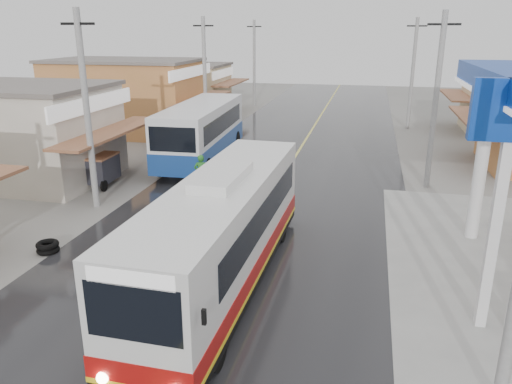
% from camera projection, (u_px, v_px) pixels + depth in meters
% --- Properties ---
extents(ground, '(120.00, 120.00, 0.00)m').
position_uv_depth(ground, '(171.00, 358.00, 11.49)').
color(ground, slate).
rests_on(ground, ground).
extents(road, '(12.00, 90.00, 0.02)m').
position_uv_depth(road, '(282.00, 177.00, 25.39)').
color(road, black).
rests_on(road, ground).
extents(centre_line, '(0.15, 90.00, 0.01)m').
position_uv_depth(centre_line, '(282.00, 177.00, 25.38)').
color(centre_line, '#D8CC4C').
rests_on(centre_line, road).
extents(shopfronts_left, '(11.00, 44.00, 5.20)m').
position_uv_depth(shopfronts_left, '(84.00, 151.00, 30.90)').
color(shopfronts_left, tan).
rests_on(shopfronts_left, ground).
extents(utility_poles_left, '(1.60, 50.00, 8.00)m').
position_uv_depth(utility_poles_left, '(162.00, 165.00, 27.79)').
color(utility_poles_left, gray).
rests_on(utility_poles_left, ground).
extents(utility_poles_right, '(1.60, 36.00, 8.00)m').
position_uv_depth(utility_poles_right, '(426.00, 187.00, 23.92)').
color(utility_poles_right, gray).
rests_on(utility_poles_right, ground).
extents(coach_bus, '(2.74, 11.05, 3.43)m').
position_uv_depth(coach_bus, '(224.00, 231.00, 14.39)').
color(coach_bus, silver).
rests_on(coach_bus, road).
extents(second_bus, '(3.04, 9.84, 3.23)m').
position_uv_depth(second_bus, '(202.00, 131.00, 27.98)').
color(second_bus, silver).
rests_on(second_bus, road).
extents(cyclist, '(1.04, 2.01, 2.06)m').
position_uv_depth(cyclist, '(203.00, 184.00, 22.03)').
color(cyclist, black).
rests_on(cyclist, ground).
extents(tricycle_near, '(1.35, 1.99, 1.52)m').
position_uv_depth(tricycle_near, '(100.00, 168.00, 23.82)').
color(tricycle_near, '#26262D').
rests_on(tricycle_near, ground).
extents(tyre_stack, '(0.76, 0.76, 0.39)m').
position_uv_depth(tyre_stack, '(48.00, 247.00, 16.85)').
color(tyre_stack, black).
rests_on(tyre_stack, ground).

